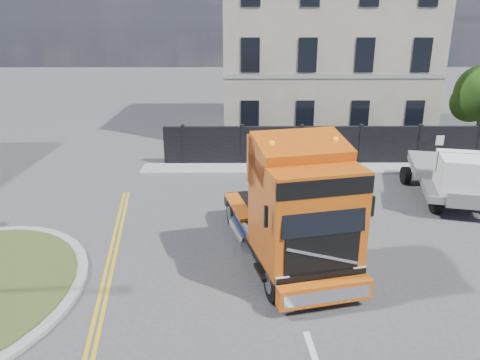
{
  "coord_description": "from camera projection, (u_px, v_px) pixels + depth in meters",
  "views": [
    {
      "loc": [
        0.66,
        -14.06,
        7.13
      ],
      "look_at": [
        0.8,
        1.36,
        1.8
      ],
      "focal_mm": 35.0,
      "sensor_mm": 36.0,
      "label": 1
    }
  ],
  "objects": [
    {
      "name": "ground",
      "position": [
        216.0,
        244.0,
        15.61
      ],
      "size": [
        120.0,
        120.0,
        0.0
      ],
      "primitive_type": "plane",
      "color": "#424244",
      "rests_on": "ground"
    },
    {
      "name": "hoarding_fence",
      "position": [
        351.0,
        146.0,
        23.84
      ],
      "size": [
        18.8,
        0.25,
        2.0
      ],
      "color": "black",
      "rests_on": "ground"
    },
    {
      "name": "georgian_building",
      "position": [
        320.0,
        41.0,
        29.37
      ],
      "size": [
        12.3,
        10.3,
        12.8
      ],
      "color": "beige",
      "rests_on": "ground"
    },
    {
      "name": "tree",
      "position": [
        480.0,
        96.0,
        26.17
      ],
      "size": [
        3.2,
        3.2,
        4.8
      ],
      "color": "#382619",
      "rests_on": "ground"
    },
    {
      "name": "pavement_far",
      "position": [
        343.0,
        168.0,
        23.3
      ],
      "size": [
        20.0,
        1.6,
        0.12
      ],
      "primitive_type": "cube",
      "color": "#979792",
      "rests_on": "ground"
    },
    {
      "name": "truck",
      "position": [
        296.0,
        213.0,
        13.51
      ],
      "size": [
        3.96,
        7.1,
        4.02
      ],
      "rotation": [
        0.0,
        0.0,
        0.23
      ],
      "color": "black",
      "rests_on": "ground"
    },
    {
      "name": "flatbed_pickup",
      "position": [
        459.0,
        178.0,
        18.38
      ],
      "size": [
        3.37,
        5.83,
        2.26
      ],
      "rotation": [
        0.0,
        0.0,
        -0.24
      ],
      "color": "slate",
      "rests_on": "ground"
    }
  ]
}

